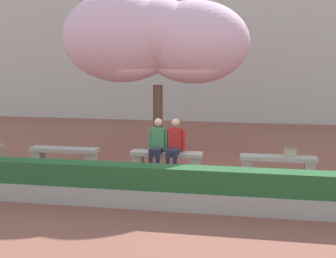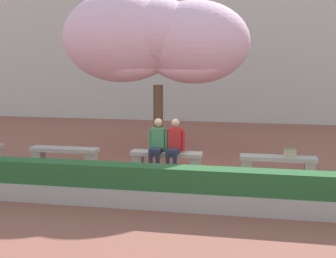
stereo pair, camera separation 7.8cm
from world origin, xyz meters
The scene contains 10 objects.
ground_plane centered at (0.00, 0.00, 0.00)m, with size 100.00×100.00×0.00m, color #8E5142.
building_facade centered at (0.00, 10.58, 4.09)m, with size 28.00×4.00×8.19m, color beige.
stone_bench_near_west centered at (-2.75, 0.00, 0.30)m, with size 1.82×0.42×0.45m.
stone_bench_center centered at (0.00, 0.00, 0.30)m, with size 1.82×0.42×0.45m.
stone_bench_near_east centered at (2.75, 0.00, 0.30)m, with size 1.82×0.42×0.45m.
person_seated_left centered at (-0.22, -0.05, 0.70)m, with size 0.51×0.70×1.29m.
person_seated_right centered at (0.21, -0.05, 0.70)m, with size 0.51×0.70×1.29m.
handbag centered at (3.02, 0.03, 0.58)m, with size 0.30×0.15×0.34m.
cherry_tree_main centered at (-0.54, 1.41, 3.29)m, with size 5.10×3.42×4.55m.
planter_hedge_foreground centered at (0.00, -2.93, 0.39)m, with size 14.84×0.50×0.80m.
Camera 1 is at (2.17, -11.32, 2.89)m, focal length 50.00 mm.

